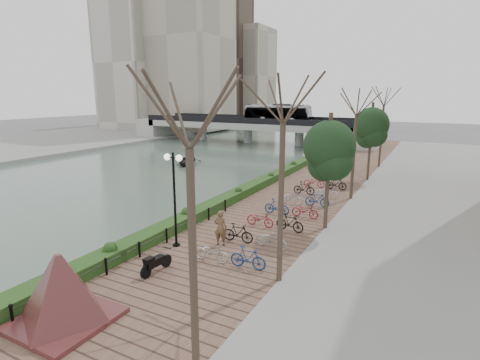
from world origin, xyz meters
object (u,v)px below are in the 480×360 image
Objects in this scene: motorcycle at (156,262)px; boat at (187,161)px; lamppost at (174,179)px; pedestrian at (221,228)px; granite_monument at (62,289)px.

motorcycle is 27.94m from boat.
boat is (-14.24, 20.65, -3.48)m from lamppost.
motorcycle is at bearing 66.32° from pedestrian.
motorcycle is 3.99m from pedestrian.
lamppost is 2.61× the size of pedestrian.
granite_monument is 0.87× the size of lamppost.
lamppost reaches higher than boat.
pedestrian is (1.24, 8.11, -0.32)m from granite_monument.
boat is (-14.92, 27.62, -1.28)m from granite_monument.
granite_monument reaches higher than boat.
pedestrian is at bearing -76.70° from boat.
motorcycle is at bearing -69.28° from lamppost.
granite_monument is at bearing -87.94° from boat.
granite_monument is 7.35m from lamppost.
motorcycle reaches higher than boat.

